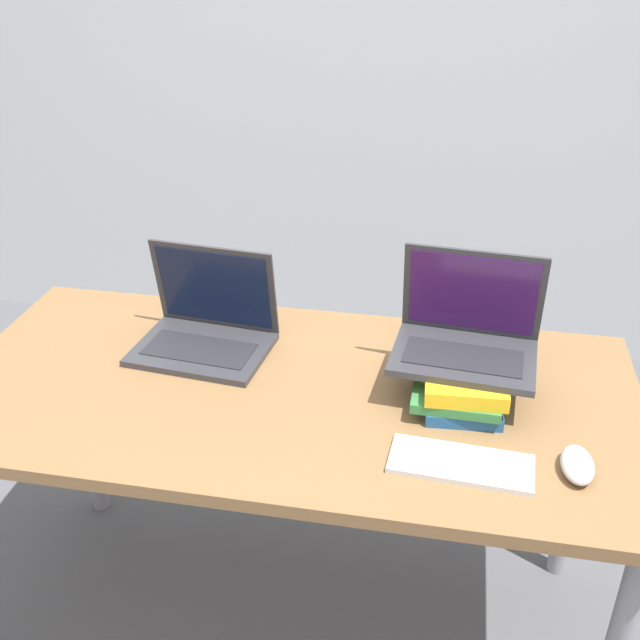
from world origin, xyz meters
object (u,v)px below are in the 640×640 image
object	(u,v)px
laptop_on_books	(467,335)
wireless_keyboard	(461,464)
laptop_left	(206,328)
book_stack	(462,382)
mouse	(577,465)

from	to	relation	value
laptop_on_books	wireless_keyboard	size ratio (longest dim) A/B	1.14
laptop_on_books	wireless_keyboard	bearing A→B (deg)	-88.78
laptop_left	laptop_on_books	distance (m)	0.62
laptop_left	wireless_keyboard	world-z (taller)	laptop_left
book_stack	mouse	distance (m)	0.30
laptop_on_books	wireless_keyboard	distance (m)	0.31
mouse	book_stack	bearing A→B (deg)	137.40
wireless_keyboard	book_stack	bearing A→B (deg)	91.67
laptop_left	mouse	distance (m)	0.89
wireless_keyboard	laptop_left	bearing A→B (deg)	151.26
wireless_keyboard	mouse	size ratio (longest dim) A/B	2.47
book_stack	wireless_keyboard	xyz separation A→B (m)	(0.01, -0.23, -0.04)
laptop_left	book_stack	size ratio (longest dim) A/B	1.38
book_stack	laptop_on_books	size ratio (longest dim) A/B	0.75
mouse	wireless_keyboard	bearing A→B (deg)	-173.52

